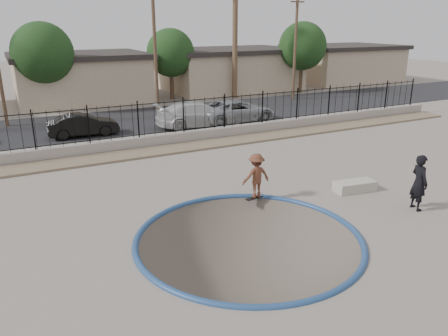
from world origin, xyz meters
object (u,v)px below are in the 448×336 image
car_c (198,114)px  car_d (237,111)px  skateboard (256,198)px  videographer (419,182)px  concrete_ledge (355,186)px  car_b (83,125)px  skater (256,178)px

car_c → car_d: size_ratio=1.00×
skateboard → videographer: videographer is taller
concrete_ledge → car_b: (-7.85, 13.64, 0.48)m
skateboard → concrete_ledge: size_ratio=0.57×
car_d → car_c: bearing=88.2°
car_d → videographer: bearing=174.1°
car_c → car_b: bearing=89.3°
car_b → car_d: (9.64, -0.78, 0.09)m
car_d → car_b: bearing=83.5°
videographer → car_c: 15.25m
skateboard → videographer: bearing=-46.7°
skater → car_d: 13.09m
skateboard → skater: bearing=-145.5°
skateboard → car_c: bearing=65.6°
skater → car_d: bearing=-113.3°
skater → car_c: skater is taller
skater → car_b: bearing=-70.1°
car_b → car_d: car_d is taller
skater → concrete_ledge: 4.07m
skateboard → car_c: 12.18m
concrete_ledge → car_c: (-0.95, 12.85, 0.61)m
concrete_ledge → car_d: (1.79, 12.85, 0.58)m
car_b → car_c: (6.90, -0.78, 0.13)m
videographer → skateboard: bearing=64.9°
skateboard → car_b: bearing=97.1°
videographer → car_d: size_ratio=0.38×
car_d → skateboard: bearing=152.5°
concrete_ledge → car_b: bearing=119.9°
skateboard → concrete_ledge: (3.88, -1.05, 0.14)m
skater → skateboard: bearing=-132.6°
concrete_ledge → car_d: 12.99m
skateboard → car_b: 13.21m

